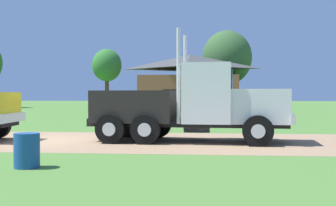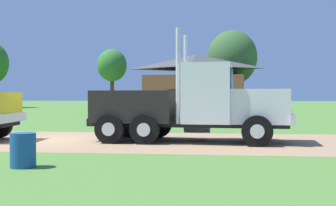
# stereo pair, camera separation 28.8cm
# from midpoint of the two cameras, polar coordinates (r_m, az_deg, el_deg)

# --- Properties ---
(ground_plane) EXTENTS (200.00, 200.00, 0.00)m
(ground_plane) POSITION_cam_midpoint_polar(r_m,az_deg,el_deg) (17.07, -15.29, -4.70)
(ground_plane) COLOR #4E7C32
(dirt_track) EXTENTS (120.00, 6.97, 0.01)m
(dirt_track) POSITION_cam_midpoint_polar(r_m,az_deg,el_deg) (17.07, -15.29, -4.68)
(dirt_track) COLOR #9E7C5B
(dirt_track) RESTS_ON ground_plane
(truck_foreground_white) EXTENTS (7.38, 3.10, 4.00)m
(truck_foreground_white) POSITION_cam_midpoint_polar(r_m,az_deg,el_deg) (15.99, 2.50, -0.35)
(truck_foreground_white) COLOR black
(truck_foreground_white) RESTS_ON ground_plane
(steel_barrel) EXTENTS (0.59, 0.59, 0.81)m
(steel_barrel) POSITION_cam_midpoint_polar(r_m,az_deg,el_deg) (10.86, -18.60, -5.87)
(steel_barrel) COLOR #19478C
(steel_barrel) RESTS_ON ground_plane
(shed_building) EXTENTS (10.59, 8.30, 5.86)m
(shed_building) POSITION_cam_midpoint_polar(r_m,az_deg,el_deg) (45.57, 2.78, 2.53)
(shed_building) COLOR brown
(shed_building) RESTS_ON ground_plane
(tree_mid) EXTENTS (3.27, 3.27, 6.76)m
(tree_mid) POSITION_cam_midpoint_polar(r_m,az_deg,el_deg) (49.17, -8.12, 4.82)
(tree_mid) COLOR #513823
(tree_mid) RESTS_ON ground_plane
(tree_right) EXTENTS (5.46, 5.46, 8.79)m
(tree_right) POSITION_cam_midpoint_polar(r_m,az_deg,el_deg) (49.11, 7.51, 5.85)
(tree_right) COLOR #513823
(tree_right) RESTS_ON ground_plane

